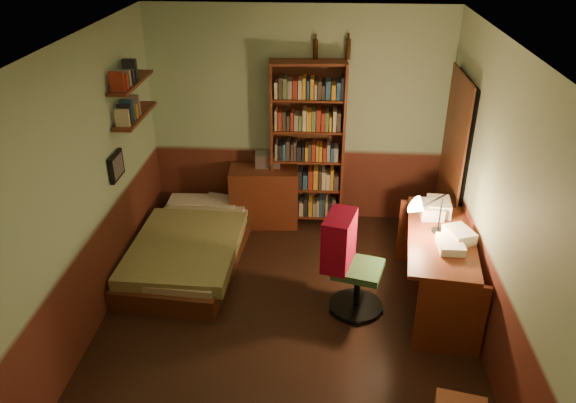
# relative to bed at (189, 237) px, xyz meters

# --- Properties ---
(floor) EXTENTS (3.50, 4.00, 0.02)m
(floor) POSITION_rel_bed_xyz_m (1.13, -0.87, -0.30)
(floor) COLOR black
(floor) RESTS_ON ground
(ceiling) EXTENTS (3.50, 4.00, 0.02)m
(ceiling) POSITION_rel_bed_xyz_m (1.13, -0.87, 2.32)
(ceiling) COLOR silver
(ceiling) RESTS_ON wall_back
(wall_back) EXTENTS (3.50, 0.02, 2.60)m
(wall_back) POSITION_rel_bed_xyz_m (1.13, 1.14, 1.01)
(wall_back) COLOR #95B38D
(wall_back) RESTS_ON ground
(wall_left) EXTENTS (0.02, 4.00, 2.60)m
(wall_left) POSITION_rel_bed_xyz_m (-0.63, -0.87, 1.01)
(wall_left) COLOR #95B38D
(wall_left) RESTS_ON ground
(wall_right) EXTENTS (0.02, 4.00, 2.60)m
(wall_right) POSITION_rel_bed_xyz_m (2.89, -0.87, 1.01)
(wall_right) COLOR #95B38D
(wall_right) RESTS_ON ground
(wall_front) EXTENTS (3.50, 0.02, 2.60)m
(wall_front) POSITION_rel_bed_xyz_m (1.13, -2.88, 1.01)
(wall_front) COLOR #95B38D
(wall_front) RESTS_ON ground
(doorway) EXTENTS (0.06, 0.90, 2.00)m
(doorway) POSITION_rel_bed_xyz_m (2.85, 0.43, 0.71)
(doorway) COLOR black
(doorway) RESTS_ON ground
(door_trim) EXTENTS (0.02, 0.98, 2.08)m
(door_trim) POSITION_rel_bed_xyz_m (2.82, 0.43, 0.71)
(door_trim) COLOR #452313
(door_trim) RESTS_ON ground
(bed) EXTENTS (1.20, 2.05, 0.59)m
(bed) POSITION_rel_bed_xyz_m (0.00, 0.00, 0.00)
(bed) COLOR #677C49
(bed) RESTS_ON ground
(dresser) EXTENTS (0.85, 0.46, 0.73)m
(dresser) POSITION_rel_bed_xyz_m (0.74, 0.90, 0.07)
(dresser) COLOR #542313
(dresser) RESTS_ON ground
(mini_stereo) EXTENTS (0.31, 0.25, 0.16)m
(mini_stereo) POSITION_rel_bed_xyz_m (0.77, 1.02, 0.52)
(mini_stereo) COLOR #B2B2B7
(mini_stereo) RESTS_ON dresser
(bookshelf) EXTENTS (0.88, 0.34, 2.01)m
(bookshelf) POSITION_rel_bed_xyz_m (1.25, 0.98, 0.71)
(bookshelf) COLOR #542313
(bookshelf) RESTS_ON ground
(bottle_left) EXTENTS (0.06, 0.06, 0.21)m
(bottle_left) POSITION_rel_bed_xyz_m (1.32, 1.09, 1.83)
(bottle_left) COLOR black
(bottle_left) RESTS_ON bookshelf
(bottle_right) EXTENTS (0.06, 0.06, 0.22)m
(bottle_right) POSITION_rel_bed_xyz_m (1.68, 1.09, 1.83)
(bottle_right) COLOR black
(bottle_right) RESTS_ON bookshelf
(desk) EXTENTS (0.79, 1.54, 0.79)m
(desk) POSITION_rel_bed_xyz_m (2.57, -0.60, 0.10)
(desk) COLOR #542313
(desk) RESTS_ON ground
(paper_stack) EXTENTS (0.29, 0.33, 0.11)m
(paper_stack) POSITION_rel_bed_xyz_m (2.71, -0.69, 0.55)
(paper_stack) COLOR silver
(paper_stack) RESTS_ON desk
(desk_lamp) EXTENTS (0.25, 0.25, 0.63)m
(desk_lamp) POSITION_rel_bed_xyz_m (2.55, -0.54, 0.82)
(desk_lamp) COLOR black
(desk_lamp) RESTS_ON desk
(office_chair) EXTENTS (0.56, 0.52, 0.94)m
(office_chair) POSITION_rel_bed_xyz_m (1.81, -0.75, 0.18)
(office_chair) COLOR #2F5F32
(office_chair) RESTS_ON ground
(red_jacket) EXTENTS (0.39, 0.50, 0.52)m
(red_jacket) POSITION_rel_bed_xyz_m (1.93, -0.67, 0.91)
(red_jacket) COLOR #A30A28
(red_jacket) RESTS_ON office_chair
(wall_shelf_lower) EXTENTS (0.20, 0.90, 0.03)m
(wall_shelf_lower) POSITION_rel_bed_xyz_m (-0.51, 0.23, 1.31)
(wall_shelf_lower) COLOR #542313
(wall_shelf_lower) RESTS_ON wall_left
(wall_shelf_upper) EXTENTS (0.20, 0.90, 0.03)m
(wall_shelf_upper) POSITION_rel_bed_xyz_m (-0.51, 0.23, 1.66)
(wall_shelf_upper) COLOR #542313
(wall_shelf_upper) RESTS_ON wall_left
(framed_picture) EXTENTS (0.04, 0.32, 0.26)m
(framed_picture) POSITION_rel_bed_xyz_m (-0.59, -0.27, 0.96)
(framed_picture) COLOR black
(framed_picture) RESTS_ON wall_left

